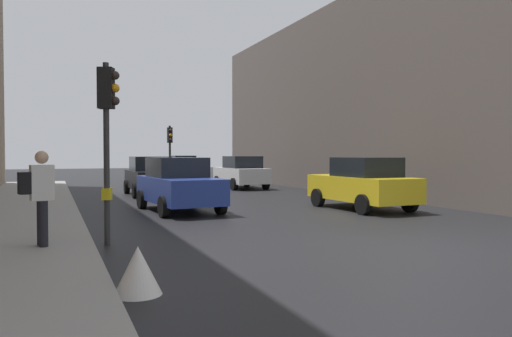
{
  "coord_description": "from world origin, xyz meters",
  "views": [
    {
      "loc": [
        -6.69,
        -7.95,
        1.87
      ],
      "look_at": [
        0.49,
        9.48,
        1.32
      ],
      "focal_mm": 34.77,
      "sensor_mm": 36.0,
      "label": 1
    }
  ],
  "objects_px": {
    "traffic_light_far_median": "(170,145)",
    "traffic_light_near_right": "(107,120)",
    "car_white_compact": "(241,172)",
    "car_blue_van": "(179,185)",
    "warning_sign_triangle": "(138,270)",
    "car_green_estate": "(182,167)",
    "pedestrian_with_black_backpack": "(39,192)",
    "car_dark_suv": "(151,176)",
    "car_yellow_taxi": "(363,184)"
  },
  "relations": [
    {
      "from": "car_blue_van",
      "to": "traffic_light_near_right",
      "type": "bearing_deg",
      "value": -117.26
    },
    {
      "from": "car_green_estate",
      "to": "pedestrian_with_black_backpack",
      "type": "bearing_deg",
      "value": -109.11
    },
    {
      "from": "car_white_compact",
      "to": "car_blue_van",
      "type": "relative_size",
      "value": 0.98
    },
    {
      "from": "warning_sign_triangle",
      "to": "traffic_light_far_median",
      "type": "bearing_deg",
      "value": 76.3
    },
    {
      "from": "car_yellow_taxi",
      "to": "warning_sign_triangle",
      "type": "relative_size",
      "value": 6.53
    },
    {
      "from": "traffic_light_far_median",
      "to": "warning_sign_triangle",
      "type": "relative_size",
      "value": 5.29
    },
    {
      "from": "traffic_light_near_right",
      "to": "car_white_compact",
      "type": "relative_size",
      "value": 0.89
    },
    {
      "from": "traffic_light_near_right",
      "to": "car_dark_suv",
      "type": "height_order",
      "value": "traffic_light_near_right"
    },
    {
      "from": "traffic_light_far_median",
      "to": "car_dark_suv",
      "type": "distance_m",
      "value": 4.94
    },
    {
      "from": "traffic_light_near_right",
      "to": "pedestrian_with_black_backpack",
      "type": "xyz_separation_m",
      "value": [
        -1.28,
        -0.56,
        -1.42
      ]
    },
    {
      "from": "car_green_estate",
      "to": "car_blue_van",
      "type": "relative_size",
      "value": 0.98
    },
    {
      "from": "traffic_light_near_right",
      "to": "car_blue_van",
      "type": "relative_size",
      "value": 0.87
    },
    {
      "from": "traffic_light_far_median",
      "to": "car_yellow_taxi",
      "type": "xyz_separation_m",
      "value": [
        3.7,
        -12.9,
        -1.49
      ]
    },
    {
      "from": "traffic_light_near_right",
      "to": "car_blue_van",
      "type": "distance_m",
      "value": 6.26
    },
    {
      "from": "car_blue_van",
      "to": "warning_sign_triangle",
      "type": "xyz_separation_m",
      "value": [
        -2.78,
        -9.27,
        -0.55
      ]
    },
    {
      "from": "car_green_estate",
      "to": "car_white_compact",
      "type": "distance_m",
      "value": 11.95
    },
    {
      "from": "car_dark_suv",
      "to": "warning_sign_triangle",
      "type": "bearing_deg",
      "value": -100.97
    },
    {
      "from": "traffic_light_far_median",
      "to": "car_dark_suv",
      "type": "bearing_deg",
      "value": -113.2
    },
    {
      "from": "traffic_light_near_right",
      "to": "pedestrian_with_black_backpack",
      "type": "distance_m",
      "value": 1.99
    },
    {
      "from": "traffic_light_near_right",
      "to": "car_dark_suv",
      "type": "distance_m",
      "value": 12.6
    },
    {
      "from": "car_dark_suv",
      "to": "car_yellow_taxi",
      "type": "bearing_deg",
      "value": -57.06
    },
    {
      "from": "car_white_compact",
      "to": "car_yellow_taxi",
      "type": "xyz_separation_m",
      "value": [
        0.14,
        -11.26,
        0.0
      ]
    },
    {
      "from": "traffic_light_far_median",
      "to": "pedestrian_with_black_backpack",
      "type": "relative_size",
      "value": 1.94
    },
    {
      "from": "car_green_estate",
      "to": "car_blue_van",
      "type": "bearing_deg",
      "value": -104.22
    },
    {
      "from": "car_yellow_taxi",
      "to": "traffic_light_far_median",
      "type": "bearing_deg",
      "value": 106.01
    },
    {
      "from": "traffic_light_near_right",
      "to": "car_white_compact",
      "type": "bearing_deg",
      "value": 60.09
    },
    {
      "from": "traffic_light_far_median",
      "to": "car_white_compact",
      "type": "bearing_deg",
      "value": -24.79
    },
    {
      "from": "car_blue_van",
      "to": "warning_sign_triangle",
      "type": "relative_size",
      "value": 6.64
    },
    {
      "from": "car_yellow_taxi",
      "to": "car_blue_van",
      "type": "height_order",
      "value": "same"
    },
    {
      "from": "car_white_compact",
      "to": "warning_sign_triangle",
      "type": "distance_m",
      "value": 20.55
    },
    {
      "from": "traffic_light_far_median",
      "to": "car_yellow_taxi",
      "type": "bearing_deg",
      "value": -73.99
    },
    {
      "from": "traffic_light_far_median",
      "to": "car_green_estate",
      "type": "relative_size",
      "value": 0.81
    },
    {
      "from": "traffic_light_far_median",
      "to": "traffic_light_near_right",
      "type": "relative_size",
      "value": 0.92
    },
    {
      "from": "traffic_light_near_right",
      "to": "pedestrian_with_black_backpack",
      "type": "bearing_deg",
      "value": -156.3
    },
    {
      "from": "car_green_estate",
      "to": "car_dark_suv",
      "type": "relative_size",
      "value": 1.0
    },
    {
      "from": "car_green_estate",
      "to": "car_yellow_taxi",
      "type": "height_order",
      "value": "same"
    },
    {
      "from": "traffic_light_far_median",
      "to": "traffic_light_near_right",
      "type": "bearing_deg",
      "value": -106.74
    },
    {
      "from": "car_green_estate",
      "to": "car_dark_suv",
      "type": "distance_m",
      "value": 15.49
    },
    {
      "from": "car_white_compact",
      "to": "warning_sign_triangle",
      "type": "bearing_deg",
      "value": -114.49
    },
    {
      "from": "car_blue_van",
      "to": "pedestrian_with_black_backpack",
      "type": "xyz_separation_m",
      "value": [
        -4.04,
        -5.92,
        0.29
      ]
    },
    {
      "from": "traffic_light_far_median",
      "to": "traffic_light_near_right",
      "type": "xyz_separation_m",
      "value": [
        -4.94,
        -16.42,
        0.21
      ]
    },
    {
      "from": "pedestrian_with_black_backpack",
      "to": "car_blue_van",
      "type": "bearing_deg",
      "value": 55.68
    },
    {
      "from": "car_blue_van",
      "to": "warning_sign_triangle",
      "type": "height_order",
      "value": "car_blue_van"
    },
    {
      "from": "car_white_compact",
      "to": "warning_sign_triangle",
      "type": "relative_size",
      "value": 6.49
    },
    {
      "from": "car_yellow_taxi",
      "to": "warning_sign_triangle",
      "type": "height_order",
      "value": "car_yellow_taxi"
    },
    {
      "from": "car_green_estate",
      "to": "pedestrian_with_black_backpack",
      "type": "height_order",
      "value": "pedestrian_with_black_backpack"
    },
    {
      "from": "traffic_light_near_right",
      "to": "car_yellow_taxi",
      "type": "bearing_deg",
      "value": 22.17
    },
    {
      "from": "traffic_light_far_median",
      "to": "traffic_light_near_right",
      "type": "height_order",
      "value": "traffic_light_near_right"
    },
    {
      "from": "car_white_compact",
      "to": "warning_sign_triangle",
      "type": "height_order",
      "value": "car_white_compact"
    },
    {
      "from": "car_blue_van",
      "to": "car_green_estate",
      "type": "bearing_deg",
      "value": 75.78
    }
  ]
}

